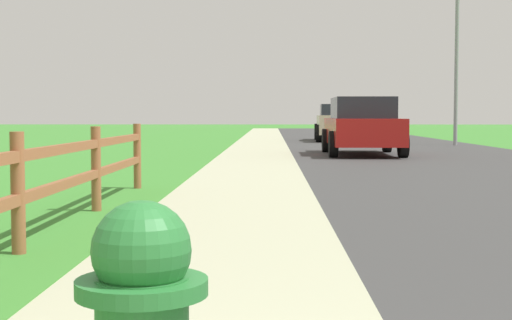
# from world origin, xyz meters

# --- Properties ---
(ground_plane) EXTENTS (120.00, 120.00, 0.00)m
(ground_plane) POSITION_xyz_m (0.00, 25.00, 0.00)
(ground_plane) COLOR #3D8630
(road_asphalt) EXTENTS (7.00, 66.00, 0.01)m
(road_asphalt) POSITION_xyz_m (3.50, 27.00, 0.00)
(road_asphalt) COLOR #3B3B3B
(road_asphalt) RESTS_ON ground
(curb_concrete) EXTENTS (6.00, 66.00, 0.01)m
(curb_concrete) POSITION_xyz_m (-3.00, 27.00, 0.00)
(curb_concrete) COLOR #B5B794
(curb_concrete) RESTS_ON ground
(grass_verge) EXTENTS (5.00, 66.00, 0.00)m
(grass_verge) POSITION_xyz_m (-4.50, 27.00, 0.01)
(grass_verge) COLOR #3D8630
(grass_verge) RESTS_ON ground
(rail_fence) EXTENTS (0.11, 10.55, 0.96)m
(rail_fence) POSITION_xyz_m (-2.57, 5.35, 0.57)
(rail_fence) COLOR #935936
(rail_fence) RESTS_ON ground
(parked_suv_red) EXTENTS (2.03, 4.54, 1.57)m
(parked_suv_red) POSITION_xyz_m (1.91, 20.11, 0.79)
(parked_suv_red) COLOR maroon
(parked_suv_red) RESTS_ON ground
(parked_car_beige) EXTENTS (2.31, 4.88, 1.54)m
(parked_car_beige) POSITION_xyz_m (2.36, 31.01, 0.79)
(parked_car_beige) COLOR #C6B793
(parked_car_beige) RESTS_ON ground
(street_lamp) EXTENTS (1.17, 0.20, 5.79)m
(street_lamp) POSITION_xyz_m (6.20, 26.71, 3.48)
(street_lamp) COLOR gray
(street_lamp) RESTS_ON ground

